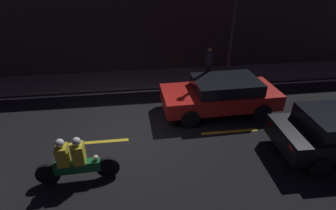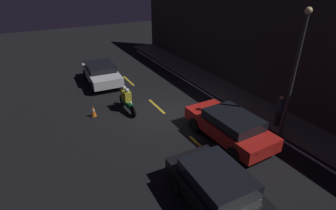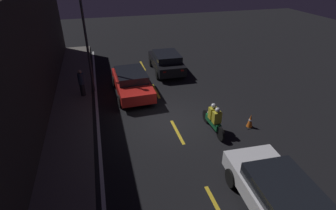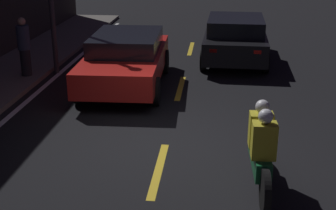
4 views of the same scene
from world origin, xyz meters
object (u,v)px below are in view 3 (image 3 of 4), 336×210
at_px(van_black, 166,61).
at_px(traffic_cone_near, 250,121).
at_px(taxi_red, 132,82).
at_px(motorcycle, 214,119).
at_px(street_lamp, 86,38).
at_px(sedan_white, 279,195).
at_px(pedestrian, 82,83).

relative_size(van_black, traffic_cone_near, 6.10).
height_order(taxi_red, van_black, van_black).
relative_size(motorcycle, street_lamp, 0.38).
xyz_separation_m(sedan_white, van_black, (12.50, 0.27, 0.01)).
height_order(sedan_white, van_black, van_black).
distance_m(traffic_cone_near, pedestrian, 9.41).
bearing_deg(van_black, taxi_red, 136.69).
distance_m(motorcycle, street_lamp, 8.36).
xyz_separation_m(pedestrian, street_lamp, (0.73, -0.59, 2.32)).
xyz_separation_m(van_black, traffic_cone_near, (-7.96, -2.02, -0.41)).
xyz_separation_m(motorcycle, traffic_cone_near, (-0.15, -1.83, -0.32)).
xyz_separation_m(taxi_red, street_lamp, (1.01, 2.24, 2.49)).
distance_m(sedan_white, van_black, 12.50).
bearing_deg(street_lamp, sedan_white, -153.09).
relative_size(van_black, motorcycle, 1.91).
relative_size(traffic_cone_near, street_lamp, 0.12).
relative_size(taxi_red, motorcycle, 2.03).
bearing_deg(van_black, motorcycle, -177.13).
bearing_deg(motorcycle, traffic_cone_near, -96.65).
distance_m(motorcycle, pedestrian, 7.86).
bearing_deg(traffic_cone_near, van_black, 14.23).
distance_m(motorcycle, traffic_cone_near, 1.87).
xyz_separation_m(traffic_cone_near, pedestrian, (5.35, 7.72, 0.58)).
distance_m(taxi_red, pedestrian, 2.85).
height_order(motorcycle, pedestrian, pedestrian).
relative_size(sedan_white, pedestrian, 2.71).
bearing_deg(street_lamp, traffic_cone_near, -130.41).
xyz_separation_m(motorcycle, street_lamp, (5.93, 5.30, 2.58)).
bearing_deg(sedan_white, pedestrian, 33.87).
relative_size(sedan_white, taxi_red, 0.97).
relative_size(taxi_red, van_black, 1.07).
bearing_deg(sedan_white, van_black, 3.97).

